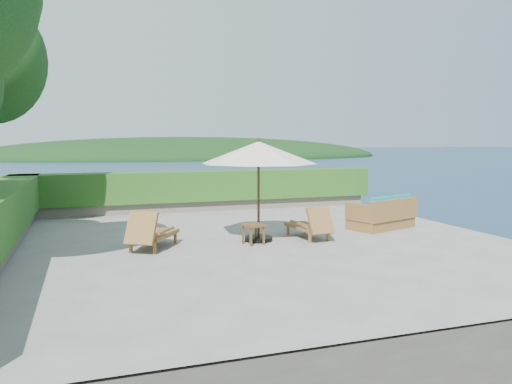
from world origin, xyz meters
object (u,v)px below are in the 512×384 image
object	(u,v)px
lounge_left	(151,233)
lounge_right	(310,225)
patio_umbrella	(259,154)
side_table	(253,228)
wicker_loveseat	(383,216)

from	to	relation	value
lounge_left	lounge_right	bearing A→B (deg)	30.90
patio_umbrella	side_table	distance (m)	1.75
side_table	wicker_loveseat	distance (m)	4.09
lounge_left	side_table	size ratio (longest dim) A/B	3.10
lounge_right	patio_umbrella	bearing A→B (deg)	166.37
patio_umbrella	lounge_left	distance (m)	3.08
patio_umbrella	lounge_right	distance (m)	2.17
lounge_right	wicker_loveseat	world-z (taller)	wicker_loveseat
side_table	patio_umbrella	bearing A→B (deg)	53.96
patio_umbrella	lounge_left	world-z (taller)	patio_umbrella
wicker_loveseat	lounge_left	bearing A→B (deg)	166.59
lounge_right	wicker_loveseat	size ratio (longest dim) A/B	0.73
patio_umbrella	side_table	world-z (taller)	patio_umbrella
lounge_right	wicker_loveseat	bearing A→B (deg)	9.39
lounge_left	side_table	distance (m)	2.32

